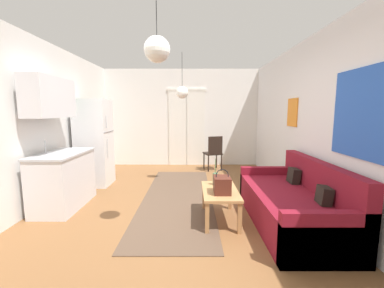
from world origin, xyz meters
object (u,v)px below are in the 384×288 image
bamboo_vase (216,179)px  pendant_lamp_near (158,49)px  pendant_lamp_far (183,92)px  coffee_table (221,194)px  refrigerator (95,143)px  couch (296,205)px  handbag (223,185)px  accent_chair (214,151)px

bamboo_vase → pendant_lamp_near: (-0.73, -0.80, 1.67)m
pendant_lamp_near → pendant_lamp_far: (0.18, 2.27, -0.29)m
coffee_table → bamboo_vase: bamboo_vase is taller
refrigerator → coffee_table: bearing=-35.1°
couch → pendant_lamp_far: size_ratio=2.20×
handbag → pendant_lamp_far: size_ratio=0.36×
coffee_table → couch: bearing=-7.7°
pendant_lamp_near → pendant_lamp_far: bearing=85.5°
pendant_lamp_far → couch: bearing=-49.1°
handbag → pendant_lamp_far: (-0.60, 1.83, 1.36)m
handbag → coffee_table: bearing=94.3°
refrigerator → pendant_lamp_far: size_ratio=1.96×
couch → accent_chair: (-0.84, 3.08, 0.22)m
accent_chair → refrigerator: bearing=8.9°
couch → pendant_lamp_near: pendant_lamp_near is taller
couch → refrigerator: 3.93m
couch → refrigerator: bearing=151.8°
coffee_table → handbag: size_ratio=2.63×
handbag → accent_chair: bearing=87.1°
couch → accent_chair: size_ratio=2.22×
pendant_lamp_near → accent_chair: bearing=75.0°
refrigerator → accent_chair: 2.89m
accent_chair → pendant_lamp_near: size_ratio=1.41×
accent_chair → pendant_lamp_far: size_ratio=0.99×
refrigerator → pendant_lamp_near: size_ratio=2.79×
couch → pendant_lamp_far: pendant_lamp_far is taller
accent_chair → handbag: bearing=70.3°
couch → pendant_lamp_far: (-1.60, 1.84, 1.63)m
coffee_table → accent_chair: bearing=86.7°
coffee_table → accent_chair: size_ratio=0.97×
coffee_table → handbag: 0.22m
bamboo_vase → accent_chair: accent_chair is taller
refrigerator → accent_chair: (2.59, 1.24, -0.39)m
pendant_lamp_near → handbag: bearing=29.0°
coffee_table → refrigerator: bearing=144.9°
handbag → refrigerator: refrigerator is taller
couch → coffee_table: couch is taller
handbag → pendant_lamp_near: 1.87m
handbag → pendant_lamp_near: pendant_lamp_near is taller
coffee_table → accent_chair: accent_chair is taller
pendant_lamp_near → pendant_lamp_far: 2.29m
accent_chair → pendant_lamp_far: pendant_lamp_far is taller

